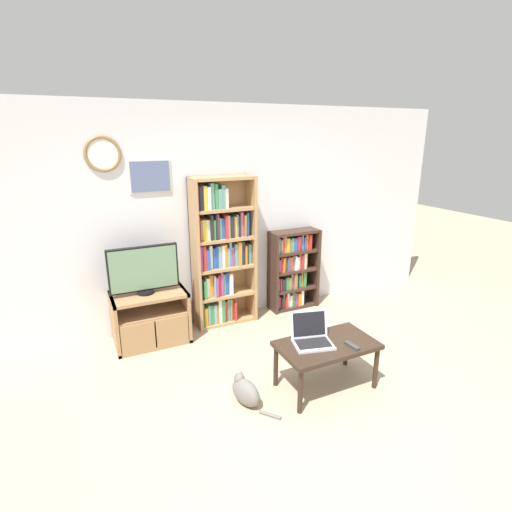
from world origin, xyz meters
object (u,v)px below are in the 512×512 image
Objects in this scene: remote_near_laptop at (352,345)px; cat at (245,391)px; tv_stand at (151,317)px; bookshelf_tall at (220,254)px; laptop at (311,336)px; television at (144,270)px; coffee_table at (327,348)px; bookshelf_short at (291,270)px.

remote_near_laptop reaches higher than cat.
tv_stand is 0.45× the size of bookshelf_tall.
tv_stand is 1.88m from laptop.
remote_near_laptop is (1.47, -1.69, -0.40)m from television.
bookshelf_tall reaches higher than tv_stand.
bookshelf_tall reaches higher than television.
cat is (-0.65, 0.02, -0.39)m from laptop.
tv_stand is at bearing -55.06° from remote_near_laptop.
tv_stand is at bearing 142.43° from laptop.
television is 0.83× the size of coffee_table.
television is at bearing 143.04° from laptop.
coffee_table is at bearing -77.31° from bookshelf_tall.
television is 1.96m from bookshelf_short.
television reaches higher than tv_stand.
bookshelf_short is 6.50× the size of remote_near_laptop.
bookshelf_tall reaches higher than coffee_table.
coffee_table is at bearing -110.08° from bookshelf_short.
television is at bearing 93.59° from cat.
bookshelf_tall is at bearing -78.96° from remote_near_laptop.
bookshelf_tall reaches higher than bookshelf_short.
bookshelf_short reaches higher than cat.
cat is (-0.77, 0.09, -0.27)m from coffee_table.
television is 0.94m from bookshelf_tall.
bookshelf_tall is at bearing 8.82° from tv_stand.
bookshelf_tall is at bearing 59.59° from cat.
cat is (0.53, -1.46, -0.74)m from television.
bookshelf_short reaches higher than coffee_table.
television reaches higher than cat.
bookshelf_short is 2.17m from cat.
coffee_table is 5.46× the size of remote_near_laptop.
cat is at bearing -69.89° from television.
tv_stand is 0.90× the size of coffee_table.
bookshelf_short reaches higher than laptop.
laptop is (1.16, -1.47, 0.22)m from tv_stand.
coffee_table is at bearing -23.27° from cat.
coffee_table is 0.19m from laptop.
bookshelf_short is 2.15× the size of cat.
tv_stand is 1.63× the size of cat.
bookshelf_short is (1.00, 0.02, -0.35)m from bookshelf_tall.
remote_near_laptop reaches higher than coffee_table.
television is 2.28m from remote_near_laptop.
bookshelf_tall is 1.79m from coffee_table.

